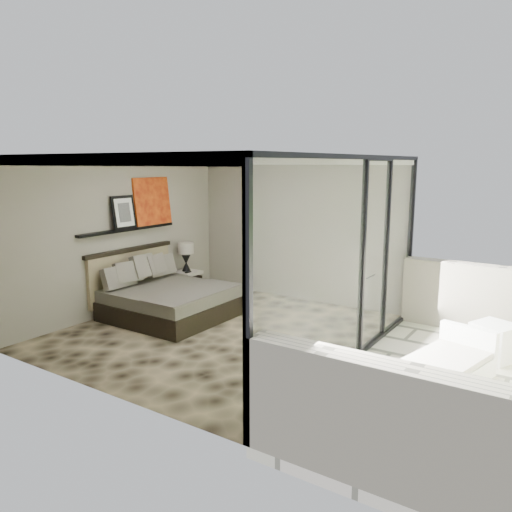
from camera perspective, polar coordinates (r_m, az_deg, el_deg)
The scene contains 14 objects.
floor at distance 8.19m, azimuth -4.07°, elevation -8.63°, with size 5.00×5.00×0.00m, color black.
ceiling at distance 7.74m, azimuth -4.34°, elevation 11.27°, with size 4.50×5.00×0.02m, color silver.
back_wall at distance 9.91m, azimuth 4.69°, elevation 3.05°, with size 4.50×0.02×2.80m, color gray.
left_wall at distance 9.38m, azimuth -15.07°, elevation 2.29°, with size 0.02×5.00×2.80m, color gray.
glass_wall at distance 6.72m, azimuth 11.12°, elevation -0.70°, with size 0.08×5.00×2.80m, color white.
terrace_slab at distance 6.77m, azimuth 22.82°, elevation -14.29°, with size 3.00×5.00×0.12m, color beige.
picture_ledge at distance 9.39m, azimuth -14.40°, elevation 2.95°, with size 0.12×2.20×0.05m, color black.
bed at distance 9.03m, azimuth -10.23°, elevation -4.78°, with size 2.00×1.93×1.10m.
nightstand at distance 10.34m, azimuth -7.85°, elevation -3.25°, with size 0.48×0.48×0.48m, color black.
table_lamp at distance 10.23m, azimuth -8.01°, elevation 0.35°, with size 0.32×0.32×0.58m.
abstract_canvas at distance 9.79m, azimuth -11.77°, elevation 6.16°, with size 0.04×0.90×0.90m, color #B6150F.
framed_print at distance 9.24m, azimuth -14.89°, elevation 4.84°, with size 0.03×0.50×0.60m, color black.
ottoman at distance 7.77m, azimuth 25.58°, elevation -8.79°, with size 0.51×0.51×0.51m, color silver.
lounger at distance 6.74m, azimuth 20.64°, elevation -12.00°, with size 1.06×1.63×0.59m.
Camera 1 is at (4.77, -6.10, 2.69)m, focal length 35.00 mm.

